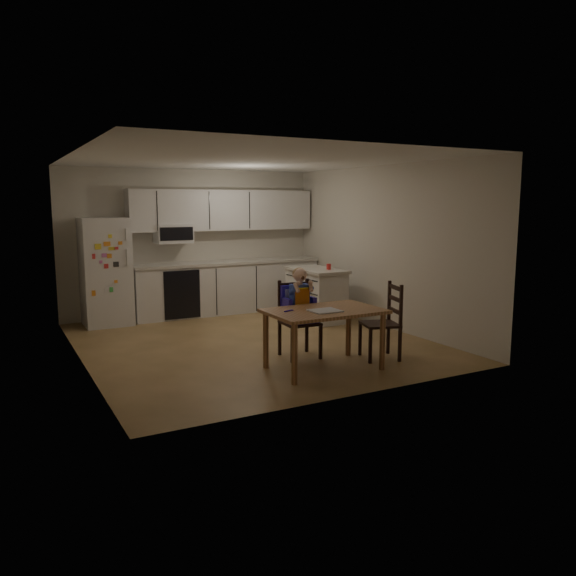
{
  "coord_description": "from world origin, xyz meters",
  "views": [
    {
      "loc": [
        -3.18,
        -6.97,
        1.93
      ],
      "look_at": [
        0.06,
        -0.96,
        0.89
      ],
      "focal_mm": 35.0,
      "sensor_mm": 36.0,
      "label": 1
    }
  ],
  "objects_px": {
    "red_cup": "(329,267)",
    "refrigerator": "(106,272)",
    "chair_side": "(387,316)",
    "kitchen_island": "(316,294)",
    "dining_table": "(324,318)",
    "chair_booster": "(298,303)"
  },
  "relations": [
    {
      "from": "refrigerator",
      "to": "chair_booster",
      "type": "relative_size",
      "value": 1.5
    },
    {
      "from": "red_cup",
      "to": "chair_booster",
      "type": "relative_size",
      "value": 0.08
    },
    {
      "from": "kitchen_island",
      "to": "chair_side",
      "type": "xyz_separation_m",
      "value": [
        -0.42,
        -2.42,
        0.1
      ]
    },
    {
      "from": "kitchen_island",
      "to": "chair_booster",
      "type": "xyz_separation_m",
      "value": [
        -1.36,
        -1.82,
        0.25
      ]
    },
    {
      "from": "kitchen_island",
      "to": "dining_table",
      "type": "relative_size",
      "value": 0.88
    },
    {
      "from": "chair_side",
      "to": "red_cup",
      "type": "bearing_deg",
      "value": -176.93
    },
    {
      "from": "kitchen_island",
      "to": "refrigerator",
      "type": "bearing_deg",
      "value": 157.89
    },
    {
      "from": "chair_booster",
      "to": "dining_table",
      "type": "bearing_deg",
      "value": -86.66
    },
    {
      "from": "red_cup",
      "to": "dining_table",
      "type": "height_order",
      "value": "red_cup"
    },
    {
      "from": "kitchen_island",
      "to": "dining_table",
      "type": "xyz_separation_m",
      "value": [
        -1.36,
        -2.44,
        0.18
      ]
    },
    {
      "from": "refrigerator",
      "to": "red_cup",
      "type": "relative_size",
      "value": 18.43
    },
    {
      "from": "kitchen_island",
      "to": "chair_booster",
      "type": "distance_m",
      "value": 2.29
    },
    {
      "from": "chair_side",
      "to": "refrigerator",
      "type": "bearing_deg",
      "value": -127.13
    },
    {
      "from": "refrigerator",
      "to": "dining_table",
      "type": "distance_m",
      "value": 4.11
    },
    {
      "from": "kitchen_island",
      "to": "red_cup",
      "type": "xyz_separation_m",
      "value": [
        0.11,
        -0.21,
        0.47
      ]
    },
    {
      "from": "dining_table",
      "to": "chair_side",
      "type": "height_order",
      "value": "chair_side"
    },
    {
      "from": "red_cup",
      "to": "refrigerator",
      "type": "bearing_deg",
      "value": 155.41
    },
    {
      "from": "red_cup",
      "to": "kitchen_island",
      "type": "bearing_deg",
      "value": 117.54
    },
    {
      "from": "red_cup",
      "to": "chair_booster",
      "type": "bearing_deg",
      "value": -132.37
    },
    {
      "from": "chair_side",
      "to": "kitchen_island",
      "type": "bearing_deg",
      "value": -173.27
    },
    {
      "from": "kitchen_island",
      "to": "chair_side",
      "type": "distance_m",
      "value": 2.46
    },
    {
      "from": "dining_table",
      "to": "chair_side",
      "type": "relative_size",
      "value": 1.39
    }
  ]
}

